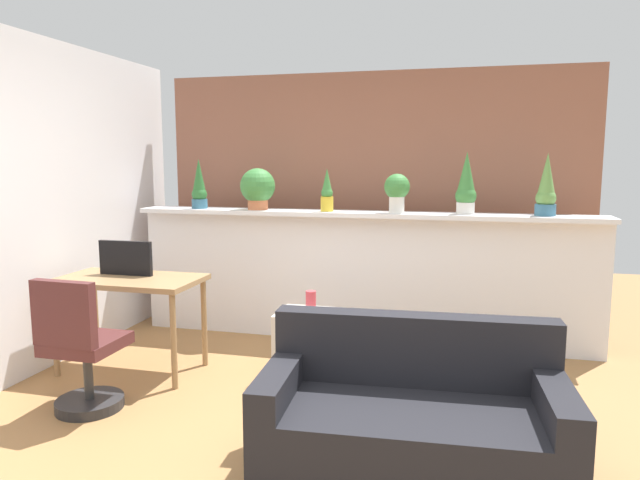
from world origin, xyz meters
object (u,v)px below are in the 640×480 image
object	(u,v)px
potted_plant_1	(258,188)
desk	(130,288)
potted_plant_4	(466,186)
couch	(411,423)
tv_monitor	(126,258)
side_cube_shelf	(304,343)
office_chair	(81,355)
potted_plant_2	(327,192)
potted_plant_5	(546,189)
vase_on_shelf	(311,301)
potted_plant_3	(397,190)
potted_plant_0	(199,187)

from	to	relation	value
potted_plant_1	desk	bearing A→B (deg)	-118.44
potted_plant_4	couch	world-z (taller)	potted_plant_4
potted_plant_4	tv_monitor	world-z (taller)	potted_plant_4
couch	side_cube_shelf	bearing A→B (deg)	127.34
potted_plant_1	desk	world-z (taller)	potted_plant_1
office_chair	potted_plant_2	bearing A→B (deg)	57.81
potted_plant_5	vase_on_shelf	world-z (taller)	potted_plant_5
potted_plant_3	desk	bearing A→B (deg)	-149.38
couch	potted_plant_3	bearing A→B (deg)	99.21
potted_plant_0	potted_plant_3	distance (m)	1.87
vase_on_shelf	couch	xyz separation A→B (m)	(0.89, -1.27, -0.29)
potted_plant_1	potted_plant_4	size ratio (longest dim) A/B	0.73
potted_plant_5	tv_monitor	xyz separation A→B (m)	(-3.22, -1.11, -0.53)
potted_plant_5	potted_plant_3	bearing A→B (deg)	-177.46
couch	tv_monitor	bearing A→B (deg)	155.70
vase_on_shelf	couch	bearing A→B (deg)	-55.00
office_chair	potted_plant_4	bearing A→B (deg)	39.08
desk	vase_on_shelf	bearing A→B (deg)	12.03
potted_plant_1	desk	size ratio (longest dim) A/B	0.35
side_cube_shelf	office_chair	bearing A→B (deg)	-140.98
potted_plant_1	potted_plant_2	size ratio (longest dim) A/B	1.00
side_cube_shelf	desk	bearing A→B (deg)	-169.68
potted_plant_2	vase_on_shelf	xyz separation A→B (m)	(0.08, -0.85, -0.79)
potted_plant_5	office_chair	distance (m)	3.75
potted_plant_3	vase_on_shelf	bearing A→B (deg)	-122.90
potted_plant_5	office_chair	world-z (taller)	potted_plant_5
potted_plant_0	potted_plant_4	xyz separation A→B (m)	(2.46, 0.05, 0.04)
side_cube_shelf	potted_plant_1	bearing A→B (deg)	127.34
potted_plant_5	tv_monitor	bearing A→B (deg)	-160.94
potted_plant_1	tv_monitor	distance (m)	1.39
potted_plant_5	potted_plant_4	bearing A→B (deg)	179.80
side_cube_shelf	potted_plant_2	bearing A→B (deg)	92.33
potted_plant_3	potted_plant_5	xyz separation A→B (m)	(1.22, 0.05, 0.02)
potted_plant_0	desk	size ratio (longest dim) A/B	0.43
potted_plant_5	tv_monitor	world-z (taller)	potted_plant_5
office_chair	desk	bearing A→B (deg)	98.16
potted_plant_5	vase_on_shelf	distance (m)	2.16
potted_plant_3	office_chair	xyz separation A→B (m)	(-1.82, -1.89, -1.00)
office_chair	potted_plant_3	bearing A→B (deg)	46.15
potted_plant_1	couch	xyz separation A→B (m)	(1.64, -2.15, -1.11)
side_cube_shelf	couch	size ratio (longest dim) A/B	0.31
potted_plant_2	potted_plant_5	xyz separation A→B (m)	(1.85, 0.05, 0.05)
potted_plant_0	office_chair	distance (m)	2.15
tv_monitor	vase_on_shelf	xyz separation A→B (m)	(1.45, 0.21, -0.31)
potted_plant_3	vase_on_shelf	distance (m)	1.30
tv_monitor	potted_plant_1	bearing A→B (deg)	56.95
potted_plant_3	potted_plant_5	bearing A→B (deg)	2.54
office_chair	side_cube_shelf	distance (m)	1.59
potted_plant_2	potted_plant_5	distance (m)	1.85
potted_plant_2	potted_plant_4	xyz separation A→B (m)	(1.21, 0.05, 0.07)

